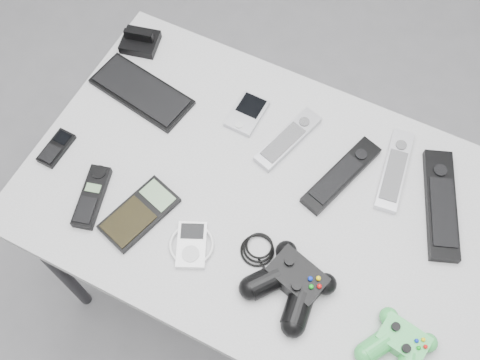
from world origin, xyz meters
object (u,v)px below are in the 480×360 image
at_px(controller_black, 292,283).
at_px(remote_silver_a, 288,139).
at_px(desk, 263,207).
at_px(remote_black_b, 441,204).
at_px(mp3_player, 192,245).
at_px(mobile_phone, 56,148).
at_px(controller_green, 399,345).
at_px(pda_keyboard, 141,91).
at_px(calculator, 139,213).
at_px(pda, 247,113).
at_px(cordless_handset, 92,197).
at_px(remote_black_a, 341,175).
at_px(remote_silver_b, 395,170).

bearing_deg(controller_black, remote_silver_a, 130.86).
relative_size(desk, remote_black_b, 4.07).
relative_size(remote_black_b, mp3_player, 2.56).
height_order(mobile_phone, controller_green, controller_green).
height_order(remote_silver_a, remote_black_b, remote_black_b).
bearing_deg(pda_keyboard, mp3_player, -34.81).
xyz_separation_m(desk, calculator, (-0.22, -0.16, 0.07)).
relative_size(remote_black_b, controller_black, 0.96).
xyz_separation_m(desk, remote_silver_a, (-0.01, 0.15, 0.07)).
relative_size(pda_keyboard, pda, 2.34).
bearing_deg(remote_black_b, remote_silver_a, 158.67).
bearing_deg(mp3_player, cordless_handset, 155.27).
xyz_separation_m(pda, remote_silver_a, (0.12, -0.02, 0.00)).
bearing_deg(pda_keyboard, calculator, -50.21).
bearing_deg(cordless_handset, mobile_phone, 139.17).
relative_size(remote_black_a, mobile_phone, 2.34).
height_order(mp3_player, controller_green, controller_green).
relative_size(calculator, mp3_player, 1.67).
bearing_deg(mobile_phone, pda, 39.94).
distance_m(calculator, controller_green, 0.59).
distance_m(pda, controller_black, 0.43).
xyz_separation_m(pda_keyboard, remote_black_b, (0.74, 0.03, 0.00)).
bearing_deg(mp3_player, calculator, 149.84).
xyz_separation_m(pda_keyboard, remote_black_a, (0.52, 0.00, 0.00)).
bearing_deg(remote_black_a, cordless_handset, -129.90).
relative_size(remote_black_b, calculator, 1.53).
bearing_deg(remote_silver_a, controller_green, -24.30).
bearing_deg(pda_keyboard, mobile_phone, -103.09).
bearing_deg(controller_black, remote_silver_b, 89.56).
height_order(remote_silver_a, mp3_player, remote_silver_a).
distance_m(pda, calculator, 0.35).
xyz_separation_m(remote_black_b, controller_green, (0.02, -0.33, 0.01)).
bearing_deg(calculator, cordless_handset, -156.65).
bearing_deg(remote_silver_a, pda_keyboard, -157.98).
bearing_deg(pda_keyboard, controller_black, -18.52).
height_order(remote_silver_a, controller_green, controller_green).
xyz_separation_m(pda_keyboard, cordless_handset, (0.05, -0.29, 0.00)).
height_order(remote_silver_b, controller_black, controller_black).
distance_m(mobile_phone, cordless_handset, 0.16).
xyz_separation_m(desk, mp3_player, (-0.09, -0.18, 0.07)).
bearing_deg(controller_black, pda, 143.93).
bearing_deg(pda_keyboard, controller_green, -11.88).
relative_size(cordless_handset, controller_black, 0.54).
height_order(remote_black_a, cordless_handset, same).
xyz_separation_m(pda, controller_black, (0.26, -0.33, 0.02)).
distance_m(remote_silver_b, mobile_phone, 0.77).
xyz_separation_m(cordless_handset, mp3_player, (0.25, 0.00, -0.00)).
bearing_deg(remote_black_a, calculator, -123.72).
relative_size(remote_silver_a, remote_black_a, 0.84).
distance_m(desk, mp3_player, 0.21).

